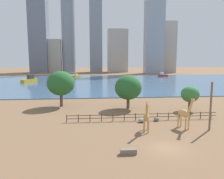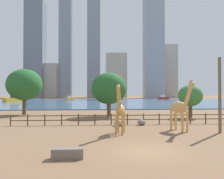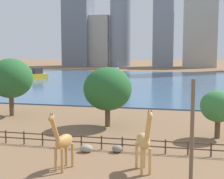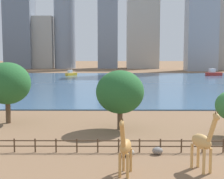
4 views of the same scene
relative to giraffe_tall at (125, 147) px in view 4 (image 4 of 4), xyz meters
The scene contains 14 objects.
ground_plane 73.85m from the giraffe_tall, 89.25° to the left, with size 400.00×400.00×0.00m, color brown.
harbor_water 70.85m from the giraffe_tall, 89.22° to the left, with size 180.00×86.00×0.20m, color #3D6084.
giraffe_tall is the anchor object (origin of this frame).
giraffe_companion 6.13m from the giraffe_tall, ahead, with size 1.80×3.16×5.07m.
boulder_near_fence 6.40m from the giraffe_tall, 59.29° to the left, with size 0.97×0.89×0.67m, color gray.
boulder_by_pole 5.09m from the giraffe_tall, 85.14° to the left, with size 1.17×0.92×0.69m, color gray.
enclosure_fence 6.04m from the giraffe_tall, 82.41° to the left, with size 26.12×0.14×1.30m.
tree_left_large 15.37m from the giraffe_tall, 90.54° to the left, with size 5.72×5.72×7.09m.
tree_center_broad 23.89m from the giraffe_tall, 128.08° to the left, with size 6.02×6.02×7.91m.
boat_sailboat 101.60m from the giraffe_tall, 99.49° to the left, with size 4.14×4.54×4.08m.
boat_tug 105.93m from the giraffe_tall, 70.51° to the left, with size 6.14×3.45×2.56m.
skyline_tower_needle 156.79m from the giraffe_tall, 84.90° to the left, with size 16.35×12.31×35.32m, color #B7B2A8.
skyline_tower_glass 152.58m from the giraffe_tall, 70.12° to the left, with size 13.93×10.29×40.10m, color #ADA89E.
skyline_tower_short 160.02m from the giraffe_tall, 104.71° to the left, with size 15.87×8.25×26.76m, color #ADA89E.
Camera 4 is at (-1.78, -18.94, 9.44)m, focal length 55.00 mm.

